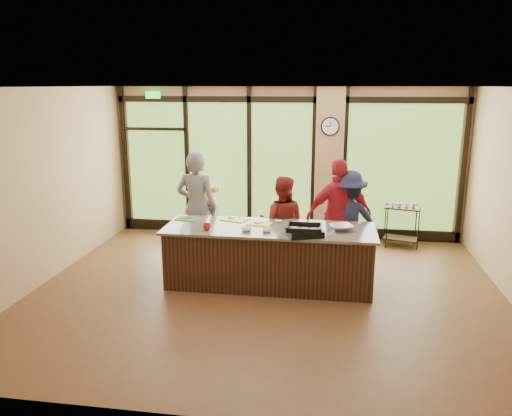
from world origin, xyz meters
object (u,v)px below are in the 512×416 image
(bar_cart, at_px, (402,220))
(island_base, at_px, (269,257))
(cook_left, at_px, (197,208))
(flower_stand, at_px, (208,223))
(roasting_pan, at_px, (304,233))
(cook_right, at_px, (347,221))

(bar_cart, bearing_deg, island_base, -120.59)
(cook_left, height_order, flower_stand, cook_left)
(flower_stand, height_order, bar_cart, bar_cart)
(island_base, relative_size, roasting_pan, 6.35)
(roasting_pan, distance_m, flower_stand, 3.17)
(flower_stand, bearing_deg, bar_cart, 3.34)
(roasting_pan, bearing_deg, cook_right, 39.25)
(island_base, relative_size, cook_right, 1.83)
(island_base, bearing_deg, flower_stand, 126.08)
(cook_right, distance_m, bar_cart, 1.81)
(cook_left, xyz_separation_m, roasting_pan, (1.90, -1.16, -0.02))
(island_base, height_order, bar_cart, island_base)
(cook_left, xyz_separation_m, flower_stand, (-0.11, 1.21, -0.62))
(island_base, bearing_deg, cook_right, 34.48)
(roasting_pan, bearing_deg, flower_stand, 108.62)
(cook_left, relative_size, flower_stand, 2.71)
(island_base, distance_m, flower_stand, 2.50)
(bar_cart, bearing_deg, roasting_pan, -108.81)
(island_base, height_order, flower_stand, island_base)
(cook_right, bearing_deg, cook_left, -11.57)
(roasting_pan, bearing_deg, bar_cart, 34.59)
(island_base, bearing_deg, roasting_pan, -32.66)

